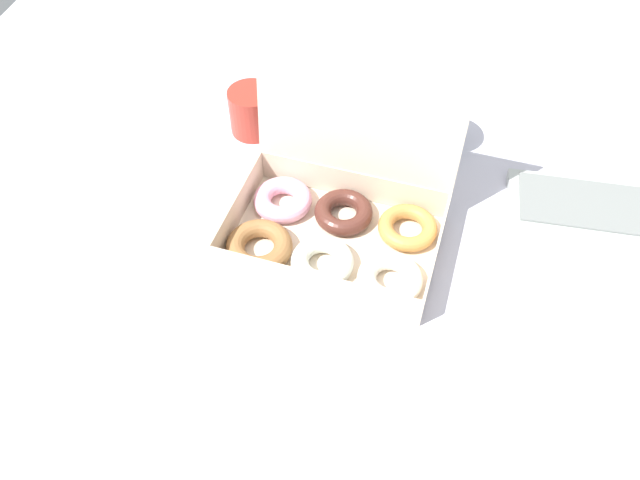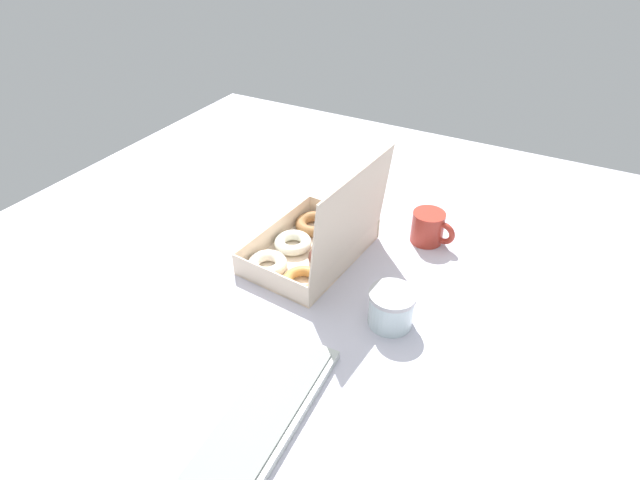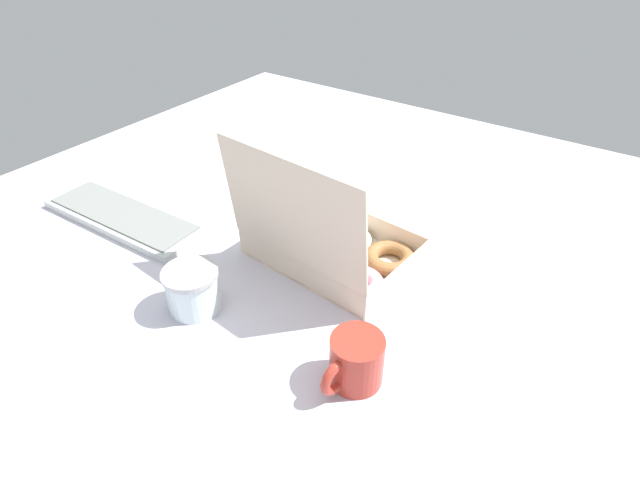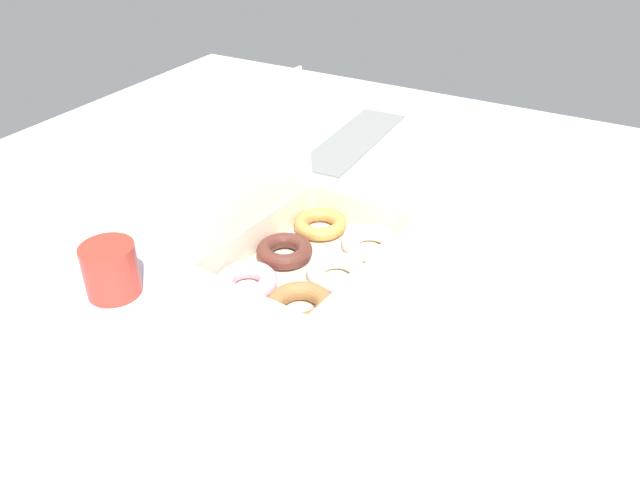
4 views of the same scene
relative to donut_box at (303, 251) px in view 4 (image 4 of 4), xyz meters
The scene contains 6 objects.
ground_plane 5.28cm from the donut_box, 10.43° to the left, with size 180.00×180.00×2.00cm, color silver.
donut_box is the anchor object (origin of this frame).
keyboard 49.81cm from the donut_box, 17.14° to the left, with size 41.64×14.40×2.20cm.
coffee_mug 30.41cm from the donut_box, 130.61° to the left, with size 8.39×11.84×8.50cm.
glass_jar 28.57cm from the donut_box, 63.41° to the left, with size 9.97×9.97×8.36cm.
paper_napkin 31.25cm from the donut_box, 126.63° to the right, with size 12.32×10.47×0.15cm, color white.
Camera 4 is at (-75.13, -44.08, 59.65)cm, focal length 35.00 mm.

